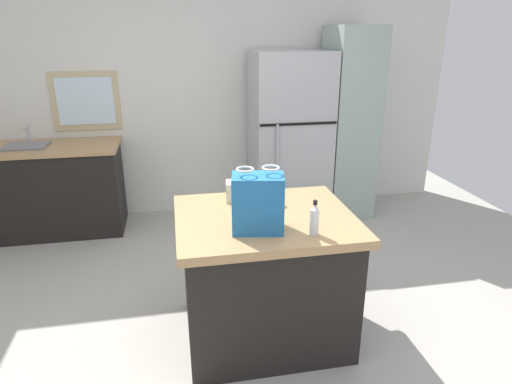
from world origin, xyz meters
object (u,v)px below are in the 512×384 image
at_px(tall_cabinet, 348,124).
at_px(ear_defenders, 270,205).
at_px(kitchen_island, 264,276).
at_px(bottle, 314,220).
at_px(shopping_bag, 258,203).
at_px(small_box, 236,191).
at_px(refrigerator, 289,137).

relative_size(tall_cabinet, ear_defenders, 10.42).
height_order(kitchen_island, bottle, bottle).
bearing_deg(bottle, shopping_bag, 158.41).
distance_m(kitchen_island, bottle, 0.66).
height_order(kitchen_island, small_box, small_box).
bearing_deg(kitchen_island, tall_cabinet, 55.89).
bearing_deg(small_box, tall_cabinet, 48.74).
xyz_separation_m(small_box, ear_defenders, (0.20, -0.18, -0.04)).
height_order(kitchen_island, ear_defenders, ear_defenders).
relative_size(kitchen_island, tall_cabinet, 0.55).
relative_size(refrigerator, shopping_bag, 4.68).
height_order(small_box, ear_defenders, small_box).
bearing_deg(shopping_bag, refrigerator, 70.59).
xyz_separation_m(kitchen_island, shopping_bag, (-0.09, -0.20, 0.61)).
relative_size(refrigerator, small_box, 12.70).
height_order(tall_cabinet, shopping_bag, tall_cabinet).
bearing_deg(kitchen_island, small_box, 114.17).
xyz_separation_m(refrigerator, bottle, (-0.48, -2.33, 0.08)).
bearing_deg(tall_cabinet, bottle, -116.16).
bearing_deg(tall_cabinet, shopping_bag, -123.21).
bearing_deg(tall_cabinet, kitchen_island, -124.11).
bearing_deg(ear_defenders, tall_cabinet, 55.46).
bearing_deg(bottle, tall_cabinet, 63.84).
relative_size(refrigerator, ear_defenders, 9.18).
relative_size(kitchen_island, shopping_bag, 2.92).
height_order(kitchen_island, shopping_bag, shopping_bag).
height_order(tall_cabinet, ear_defenders, tall_cabinet).
bearing_deg(refrigerator, small_box, -115.93).
xyz_separation_m(bottle, ear_defenders, (-0.16, 0.44, -0.07)).
bearing_deg(ear_defenders, kitchen_island, -116.94).
bearing_deg(refrigerator, tall_cabinet, 0.02).
distance_m(tall_cabinet, shopping_bag, 2.64).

